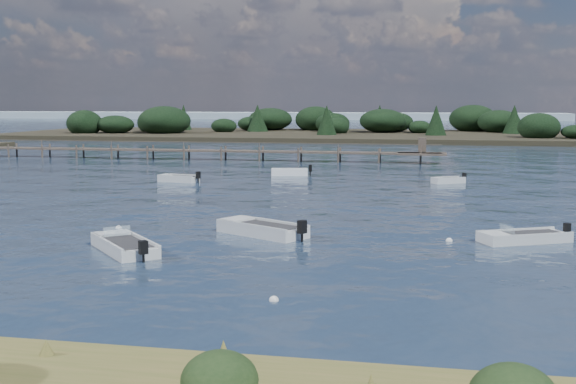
% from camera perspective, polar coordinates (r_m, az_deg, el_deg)
% --- Properties ---
extents(ground, '(400.00, 400.00, 0.00)m').
position_cam_1_polar(ground, '(88.49, 8.06, 2.95)').
color(ground, '#182538').
rests_on(ground, ground).
extents(shore_lip, '(160.00, 0.60, 0.30)m').
position_cam_1_polar(shore_lip, '(17.89, -6.16, -13.85)').
color(shore_lip, black).
rests_on(shore_lip, ground).
extents(tender_far_white, '(3.60, 1.81, 1.21)m').
position_cam_1_polar(tender_far_white, '(62.74, 0.14, 1.47)').
color(tender_far_white, white).
rests_on(tender_far_white, ground).
extents(dinghy_mid_grey, '(4.85, 3.82, 1.26)m').
position_cam_1_polar(dinghy_mid_grey, '(34.89, -2.06, -3.12)').
color(dinghy_mid_grey, '#B4BABB').
rests_on(dinghy_mid_grey, ground).
extents(dinghy_near_olive, '(4.24, 4.47, 1.19)m').
position_cam_1_polar(dinghy_near_olive, '(31.86, -12.81, -4.32)').
color(dinghy_near_olive, '#B4BABB').
rests_on(dinghy_near_olive, ground).
extents(tender_far_grey, '(3.61, 1.86, 1.14)m').
position_cam_1_polar(tender_far_grey, '(58.43, -8.64, 0.96)').
color(tender_far_grey, '#B4BABB').
rests_on(tender_far_grey, ground).
extents(dinghy_mid_white_a, '(4.37, 3.21, 1.04)m').
position_cam_1_polar(dinghy_mid_white_a, '(34.87, 18.14, -3.55)').
color(dinghy_mid_white_a, '#B4BABB').
rests_on(dinghy_mid_white_a, ground).
extents(tender_far_grey_b, '(2.79, 2.22, 0.99)m').
position_cam_1_polar(tender_far_grey_b, '(58.16, 12.55, 0.82)').
color(tender_far_grey_b, '#B4BABB').
rests_on(tender_far_grey_b, ground).
extents(buoy_a, '(0.32, 0.32, 0.32)m').
position_cam_1_polar(buoy_a, '(23.60, -1.13, -8.58)').
color(buoy_a, silver).
rests_on(buoy_a, ground).
extents(buoy_b, '(0.32, 0.32, 0.32)m').
position_cam_1_polar(buoy_b, '(34.13, 12.61, -3.82)').
color(buoy_b, silver).
rests_on(buoy_b, ground).
extents(buoy_c, '(0.32, 0.32, 0.32)m').
position_cam_1_polar(buoy_c, '(37.60, -13.23, -2.83)').
color(buoy_c, silver).
rests_on(buoy_c, ground).
extents(jetty, '(64.50, 3.20, 3.40)m').
position_cam_1_polar(jetty, '(80.88, -8.04, 3.26)').
color(jetty, '#4E4239').
rests_on(jetty, ground).
extents(far_headland, '(190.00, 40.00, 5.80)m').
position_cam_1_polar(far_headland, '(129.72, 20.28, 4.77)').
color(far_headland, black).
rests_on(far_headland, ground).
extents(distant_haze, '(280.00, 20.00, 2.40)m').
position_cam_1_polar(distant_haze, '(275.15, -8.88, 5.76)').
color(distant_haze, '#8CA2AD').
rests_on(distant_haze, ground).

